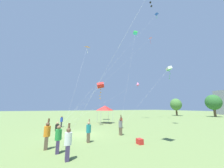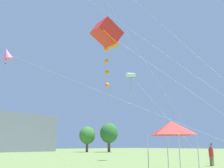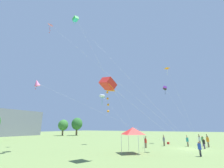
{
  "view_description": "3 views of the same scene",
  "coord_description": "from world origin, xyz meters",
  "views": [
    {
      "loc": [
        14.55,
        -2.22,
        2.87
      ],
      "look_at": [
        -8.67,
        7.77,
        7.63
      ],
      "focal_mm": 20.0,
      "sensor_mm": 36.0,
      "label": 1
    },
    {
      "loc": [
        -22.57,
        -3.08,
        1.64
      ],
      "look_at": [
        -8.93,
        10.65,
        6.41
      ],
      "focal_mm": 40.0,
      "sensor_mm": 36.0,
      "label": 2
    },
    {
      "loc": [
        -27.55,
        -1.81,
        3.2
      ],
      "look_at": [
        -4.86,
        10.92,
        10.77
      ],
      "focal_mm": 24.0,
      "sensor_mm": 36.0,
      "label": 3
    }
  ],
  "objects": [
    {
      "name": "person_blue_shirt",
      "position": [
        -6.24,
        -1.52,
        0.86
      ],
      "size": [
        0.38,
        0.38,
        1.6
      ],
      "rotation": [
        0.0,
        0.0,
        5.3
      ],
      "color": "#282833",
      "rests_on": "ground"
    },
    {
      "name": "ground_plane",
      "position": [
        0.0,
        0.0,
        0.0
      ],
      "size": [
        220.0,
        220.0,
        0.0
      ],
      "primitive_type": "plane",
      "color": "olive"
    },
    {
      "name": "cooler_box",
      "position": [
        5.7,
        3.99,
        0.21
      ],
      "size": [
        0.53,
        0.39,
        0.42
      ],
      "primitive_type": "cube",
      "color": "red",
      "rests_on": "ground"
    },
    {
      "name": "person_green_shirt",
      "position": [
        5.31,
        -2.04,
        0.92
      ],
      "size": [
        0.4,
        0.4,
        1.71
      ],
      "rotation": [
        0.0,
        0.0,
        5.84
      ],
      "color": "#473860",
      "rests_on": "ground"
    },
    {
      "name": "kite_purple_box_5",
      "position": [
        7.96,
        3.94,
        12.04
      ],
      "size": [
        3.7,
        6.31,
        12.59
      ],
      "color": "silver",
      "rests_on": "ground"
    },
    {
      "name": "person_teal_shirt",
      "position": [
        3.57,
        0.34,
        0.92
      ],
      "size": [
        0.39,
        0.39,
        1.9
      ],
      "rotation": [
        0.0,
        0.0,
        2.03
      ],
      "color": "brown",
      "rests_on": "ground"
    },
    {
      "name": "festival_tent",
      "position": [
        -7.96,
        6.0,
        2.74
      ],
      "size": [
        2.55,
        2.55,
        3.21
      ],
      "color": "#B7B7BC",
      "rests_on": "ground"
    },
    {
      "name": "person_red_shirt",
      "position": [
        -1.83,
        6.24,
        0.89
      ],
      "size": [
        0.38,
        0.38,
        1.84
      ],
      "rotation": [
        0.0,
        0.0,
        5.74
      ],
      "color": "brown",
      "rests_on": "ground"
    },
    {
      "name": "kite_green_box_3",
      "position": [
        -10.64,
        15.37,
        22.4
      ],
      "size": [
        9.1,
        9.76,
        22.9
      ],
      "color": "silver",
      "rests_on": "ground"
    },
    {
      "name": "tree_near_right",
      "position": [
        18.58,
        47.29,
        4.11
      ],
      "size": [
        4.22,
        3.8,
        6.36
      ],
      "color": "brown",
      "rests_on": "ground"
    },
    {
      "name": "kite_red_box_4",
      "position": [
        -13.26,
        6.76,
        7.99
      ],
      "size": [
        7.88,
        8.77,
        8.95
      ],
      "color": "silver",
      "rests_on": "ground"
    },
    {
      "name": "tree_far_right",
      "position": [
        22.33,
        43.18,
        4.66
      ],
      "size": [
        4.78,
        4.3,
        7.21
      ],
      "color": "brown",
      "rests_on": "ground"
    },
    {
      "name": "kite_white_box_1",
      "position": [
        -0.99,
        15.5,
        9.65
      ],
      "size": [
        1.89,
        9.83,
        10.12
      ],
      "color": "silver",
      "rests_on": "ground"
    },
    {
      "name": "kite_pink_diamond_7",
      "position": [
        -14.5,
        18.23,
        9.52
      ],
      "size": [
        8.37,
        20.11,
        10.14
      ],
      "color": "silver",
      "rests_on": "ground"
    },
    {
      "name": "person_white_shirt",
      "position": [
        6.72,
        -1.54,
        0.96
      ],
      "size": [
        0.41,
        0.41,
        1.99
      ],
      "rotation": [
        0.0,
        0.0,
        3.06
      ],
      "color": "#473860",
      "rests_on": "ground"
    },
    {
      "name": "person_orange_shirt",
      "position": [
        4.17,
        -2.77,
        1.01
      ],
      "size": [
        0.43,
        0.43,
        2.09
      ],
      "rotation": [
        0.0,
        0.0,
        1.14
      ],
      "color": "brown",
      "rests_on": "ground"
    },
    {
      "name": "kite_blue_delta_0",
      "position": [
        -6.99,
        19.28,
        26.22
      ],
      "size": [
        1.31,
        21.89,
        27.01
      ],
      "color": "silver",
      "rests_on": "ground"
    },
    {
      "name": "kite_pink_delta_2",
      "position": [
        -11.48,
        20.94,
        22.45
      ],
      "size": [
        5.59,
        23.58,
        22.99
      ],
      "color": "silver",
      "rests_on": "ground"
    },
    {
      "name": "person_black_shirt",
      "position": [
        1.42,
        -2.11,
        0.82
      ],
      "size": [
        0.36,
        0.36,
        1.53
      ],
      "rotation": [
        0.0,
        0.0,
        1.95
      ],
      "color": "#473860",
      "rests_on": "ground"
    },
    {
      "name": "person_grey_shirt",
      "position": [
        2.18,
        4.09,
        0.94
      ],
      "size": [
        0.4,
        0.4,
        1.94
      ],
      "rotation": [
        0.0,
        0.0,
        0.96
      ],
      "color": "brown",
      "rests_on": "ground"
    },
    {
      "name": "kite_orange_delta_6",
      "position": [
        -3.72,
        1.38,
        12.13
      ],
      "size": [
        5.11,
        3.49,
        12.45
      ],
      "color": "silver",
      "rests_on": "ground"
    }
  ]
}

